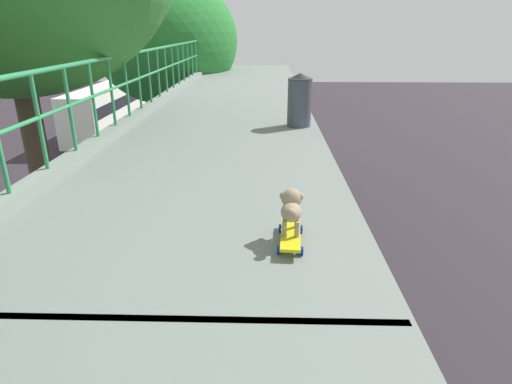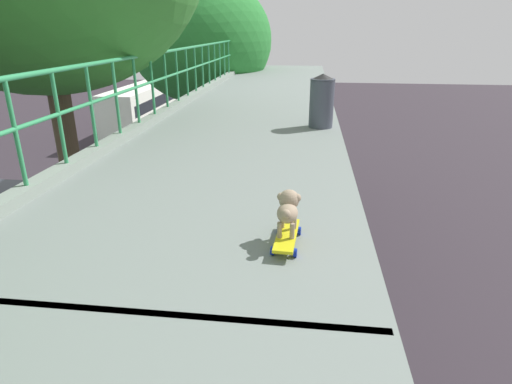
# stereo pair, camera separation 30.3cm
# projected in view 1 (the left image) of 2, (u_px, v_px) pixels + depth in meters

# --- Properties ---
(car_white_fifth) EXTENTS (1.85, 4.17, 1.48)m
(car_white_fifth) POSITION_uv_depth(u_px,v_px,m) (19.00, 256.00, 12.61)
(car_white_fifth) COLOR silver
(car_white_fifth) RESTS_ON ground
(car_black_seventh) EXTENTS (1.93, 3.89, 1.49)m
(car_black_seventh) POSITION_uv_depth(u_px,v_px,m) (105.00, 179.00, 19.04)
(car_black_seventh) COLOR black
(car_black_seventh) RESTS_ON ground
(city_bus) EXTENTS (2.48, 11.42, 3.31)m
(city_bus) POSITION_uv_depth(u_px,v_px,m) (109.00, 107.00, 29.56)
(city_bus) COLOR white
(city_bus) RESTS_ON ground
(roadside_tree_far) EXTENTS (5.53, 5.53, 9.01)m
(roadside_tree_far) POSITION_uv_depth(u_px,v_px,m) (166.00, 42.00, 16.29)
(roadside_tree_far) COLOR brown
(roadside_tree_far) RESTS_ON ground
(roadside_tree_farthest) EXTENTS (4.06, 4.06, 9.36)m
(roadside_tree_farthest) POSITION_uv_depth(u_px,v_px,m) (161.00, 8.00, 16.76)
(roadside_tree_farthest) COLOR #4E3529
(roadside_tree_farthest) RESTS_ON ground
(toy_skateboard) EXTENTS (0.22, 0.56, 0.09)m
(toy_skateboard) POSITION_uv_depth(u_px,v_px,m) (291.00, 235.00, 3.26)
(toy_skateboard) COLOR gold
(toy_skateboard) RESTS_ON overpass_deck
(small_dog) EXTENTS (0.19, 0.36, 0.32)m
(small_dog) POSITION_uv_depth(u_px,v_px,m) (291.00, 206.00, 3.24)
(small_dog) COLOR gray
(small_dog) RESTS_ON toy_skateboard
(litter_bin) EXTENTS (0.40, 0.40, 0.87)m
(litter_bin) POSITION_uv_depth(u_px,v_px,m) (300.00, 99.00, 7.00)
(litter_bin) COLOR #424854
(litter_bin) RESTS_ON overpass_deck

